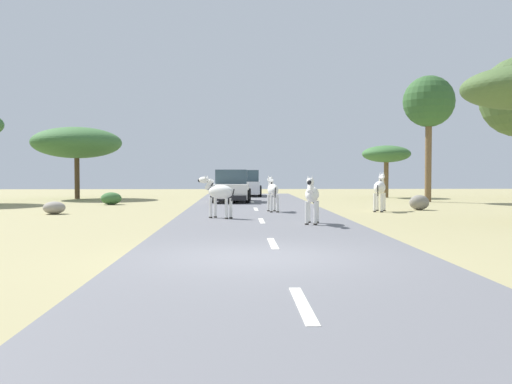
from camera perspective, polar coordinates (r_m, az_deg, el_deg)
name	(u,v)px	position (r m, az deg, el deg)	size (l,w,h in m)	color
ground_plane	(256,259)	(11.07, 0.04, -6.66)	(90.00, 90.00, 0.00)	#998E60
road	(279,258)	(11.09, 2.30, -6.52)	(6.00, 64.00, 0.05)	slate
lane_markings	(283,265)	(10.10, 2.71, -7.20)	(0.16, 56.00, 0.01)	silver
zebra_0	(312,195)	(17.87, 5.55, -0.32)	(0.63, 1.58, 1.50)	silver
zebra_1	(273,190)	(23.39, 1.65, 0.18)	(0.53, 1.55, 1.47)	silver
zebra_2	(219,192)	(20.14, -3.72, -0.04)	(1.41, 1.11, 1.51)	silver
zebra_3	(380,188)	(24.78, 12.16, 0.39)	(0.91, 1.67, 1.66)	silver
car_0	(246,184)	(38.62, -0.95, 0.79)	(2.15, 4.40, 1.74)	silver
car_1	(232,187)	(31.21, -2.42, 0.50)	(2.16, 4.41, 1.74)	white
tree_3	(386,154)	(38.36, 12.77, 3.64)	(3.12, 3.12, 3.38)	brown
tree_4	(77,143)	(37.22, -17.31, 4.66)	(5.45, 5.45, 4.42)	#4C3823
tree_5	(429,103)	(33.71, 16.72, 8.44)	(2.84, 2.84, 7.00)	brown
bush_3	(111,198)	(30.24, -14.13, -0.62)	(1.05, 0.94, 0.63)	#386633
rock_0	(419,202)	(26.17, 15.84, -1.00)	(0.86, 0.70, 0.66)	gray
rock_1	(54,208)	(24.12, -19.33, -1.48)	(0.87, 0.79, 0.50)	gray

